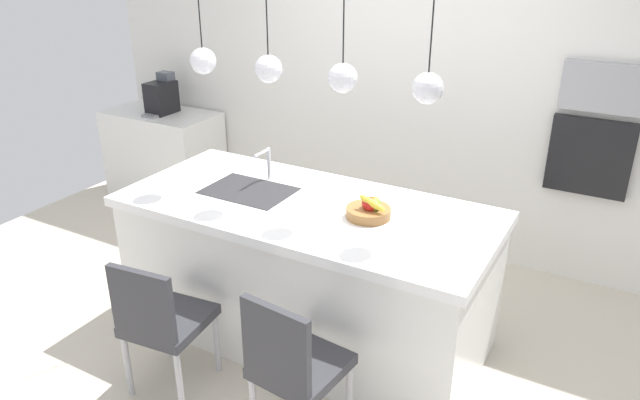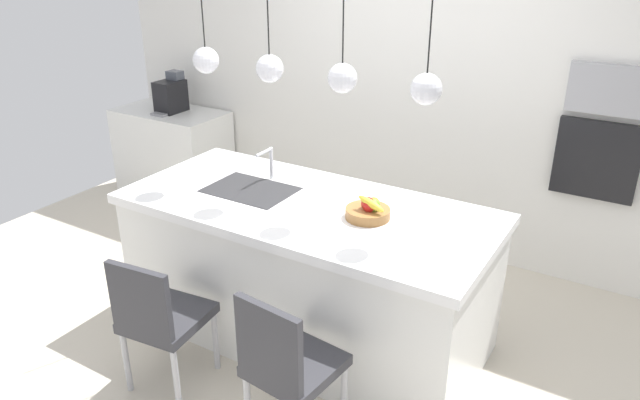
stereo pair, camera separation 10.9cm
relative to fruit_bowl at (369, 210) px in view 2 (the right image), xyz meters
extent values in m
plane|color=beige|center=(-0.42, -0.02, -1.00)|extent=(6.60, 6.60, 0.00)
cube|color=silver|center=(-0.42, 1.63, 0.30)|extent=(6.00, 0.10, 2.60)
cube|color=white|center=(-0.42, -0.02, -0.56)|extent=(2.28, 1.01, 0.88)
cube|color=white|center=(-0.42, -0.02, -0.08)|extent=(2.34, 1.07, 0.06)
cube|color=#2D2D30|center=(-0.85, -0.02, -0.06)|extent=(0.56, 0.40, 0.02)
cylinder|color=silver|center=(-0.85, 0.22, 0.06)|extent=(0.02, 0.02, 0.22)
cylinder|color=silver|center=(-0.85, 0.14, 0.16)|extent=(0.02, 0.16, 0.02)
cylinder|color=#9E6B38|center=(-0.01, 0.00, -0.02)|extent=(0.26, 0.26, 0.06)
sphere|color=olive|center=(0.03, 0.00, 0.04)|extent=(0.08, 0.08, 0.08)
sphere|color=red|center=(0.01, -0.01, 0.04)|extent=(0.08, 0.08, 0.08)
sphere|color=red|center=(-0.01, 0.00, 0.04)|extent=(0.08, 0.08, 0.08)
sphere|color=orange|center=(0.01, 0.03, 0.03)|extent=(0.07, 0.07, 0.07)
ellipsoid|color=yellow|center=(0.03, -0.03, 0.06)|extent=(0.19, 0.07, 0.09)
cube|color=white|center=(-2.82, 1.26, -0.56)|extent=(1.10, 0.60, 0.88)
cube|color=black|center=(-2.78, 1.26, 0.04)|extent=(0.20, 0.28, 0.30)
cube|color=gray|center=(-2.78, 1.09, -0.10)|extent=(0.16, 0.08, 0.02)
cube|color=#4C515B|center=(-2.78, 1.34, 0.23)|extent=(0.14, 0.11, 0.08)
cube|color=#9E9EA3|center=(1.00, 1.56, 0.51)|extent=(0.54, 0.08, 0.34)
cube|color=black|center=(1.00, 1.56, 0.01)|extent=(0.56, 0.08, 0.56)
cube|color=#333338|center=(-0.85, -0.84, -0.56)|extent=(0.46, 0.49, 0.06)
cube|color=#333338|center=(-0.83, -1.04, -0.33)|extent=(0.40, 0.08, 0.40)
cylinder|color=#B2B2B7|center=(-0.69, -0.63, -0.79)|extent=(0.04, 0.04, 0.41)
cylinder|color=#B2B2B7|center=(-1.05, -0.66, -0.79)|extent=(0.04, 0.04, 0.41)
cylinder|color=#B2B2B7|center=(-0.65, -1.01, -0.79)|extent=(0.04, 0.04, 0.41)
cylinder|color=#B2B2B7|center=(-1.01, -1.05, -0.79)|extent=(0.04, 0.04, 0.41)
cube|color=#333338|center=(0.03, -0.84, -0.53)|extent=(0.45, 0.47, 0.06)
cube|color=#333338|center=(0.01, -1.03, -0.28)|extent=(0.39, 0.08, 0.43)
cylinder|color=#B2B2B7|center=(0.22, -0.67, -0.78)|extent=(0.04, 0.04, 0.44)
cylinder|color=#B2B2B7|center=(-0.12, -0.64, -0.78)|extent=(0.04, 0.04, 0.44)
sphere|color=silver|center=(-1.15, -0.02, 0.75)|extent=(0.16, 0.16, 0.16)
sphere|color=silver|center=(-0.66, -0.02, 0.75)|extent=(0.16, 0.16, 0.16)
cylinder|color=black|center=(-0.66, -0.02, 1.13)|extent=(0.01, 0.01, 0.60)
sphere|color=silver|center=(-0.18, -0.02, 0.75)|extent=(0.16, 0.16, 0.16)
cylinder|color=black|center=(-0.18, -0.02, 1.13)|extent=(0.01, 0.01, 0.60)
sphere|color=silver|center=(0.31, -0.02, 0.75)|extent=(0.16, 0.16, 0.16)
cylinder|color=black|center=(0.31, -0.02, 1.13)|extent=(0.01, 0.01, 0.60)
camera|label=1|loc=(1.31, -2.91, 1.47)|focal=33.84mm
camera|label=2|loc=(1.41, -2.86, 1.47)|focal=33.84mm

